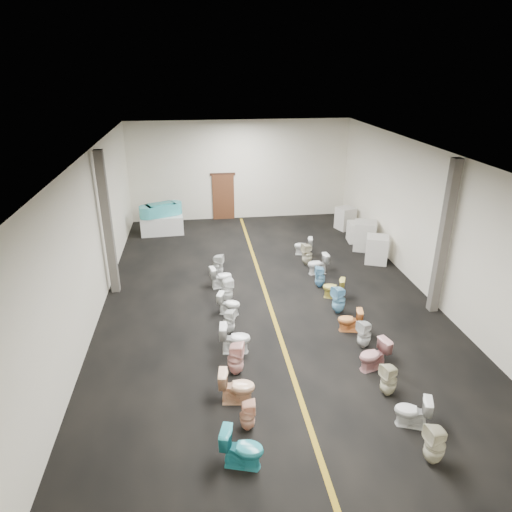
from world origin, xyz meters
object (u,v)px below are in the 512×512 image
object	(u,v)px
appliance_crate_a	(377,249)
toilet_right_11	(303,246)
toilet_left_9	(218,266)
toilet_right_8	(320,277)
toilet_left_0	(242,448)
toilet_left_1	(247,416)
toilet_right_10	(307,254)
toilet_left_8	(221,277)
toilet_right_3	(374,355)
toilet_left_4	(235,338)
toilet_right_5	(350,320)
toilet_left_3	(236,359)
bathtub	(161,209)
appliance_crate_b	(365,236)
toilet_right_1	(412,412)
display_table	(162,225)
toilet_right_9	(318,264)
toilet_right_2	(389,380)
toilet_left_6	(229,304)
appliance_crate_d	(345,218)
appliance_crate_c	(357,232)
toilet_right_7	(333,288)
toilet_right_4	(364,334)
toilet_right_0	(435,445)
toilet_right_6	(339,300)
toilet_left_2	(237,387)
toilet_left_7	(227,290)
toilet_left_5	(229,321)

from	to	relation	value
appliance_crate_a	toilet_right_11	world-z (taller)	appliance_crate_a
toilet_left_9	toilet_right_8	size ratio (longest dim) A/B	1.11
toilet_left_0	toilet_left_1	size ratio (longest dim) A/B	1.16
toilet_right_8	toilet_right_10	size ratio (longest dim) A/B	0.89
toilet_left_8	toilet_right_3	bearing A→B (deg)	-157.07
toilet_left_4	toilet_right_5	world-z (taller)	toilet_left_4
toilet_right_5	toilet_right_8	bearing A→B (deg)	-166.14
toilet_left_3	toilet_right_10	bearing A→B (deg)	-13.24
bathtub	appliance_crate_b	distance (m)	8.47
appliance_crate_a	toilet_right_1	xyz separation A→B (m)	(-2.37, -8.01, -0.14)
display_table	appliance_crate_b	distance (m)	8.46
toilet_right_9	toilet_right_11	xyz separation A→B (m)	(-0.10, 1.76, -0.02)
appliance_crate_b	toilet_right_2	bearing A→B (deg)	-106.51
toilet_left_0	toilet_left_6	world-z (taller)	toilet_left_0
bathtub	appliance_crate_d	size ratio (longest dim) A/B	1.80
display_table	toilet_left_4	size ratio (longest dim) A/B	2.25
appliance_crate_c	toilet_left_9	size ratio (longest dim) A/B	1.02
toilet_right_1	toilet_right_7	distance (m)	5.50
toilet_left_1	toilet_right_11	xyz separation A→B (m)	(3.16, 8.72, 0.01)
appliance_crate_d	toilet_right_4	bearing A→B (deg)	-104.82
appliance_crate_a	toilet_right_0	world-z (taller)	appliance_crate_a
toilet_left_9	toilet_right_3	size ratio (longest dim) A/B	1.06
toilet_right_10	toilet_left_4	bearing A→B (deg)	-44.07
toilet_right_9	toilet_right_11	distance (m)	1.76
display_table	toilet_right_6	xyz separation A→B (m)	(5.47, -7.57, 0.03)
toilet_left_9	toilet_right_10	distance (m)	3.30
appliance_crate_c	toilet_right_6	bearing A→B (deg)	-114.11
toilet_right_7	toilet_right_10	size ratio (longest dim) A/B	0.83
toilet_right_4	toilet_right_1	bearing A→B (deg)	-21.33
toilet_right_2	toilet_right_6	distance (m)	3.63
appliance_crate_d	toilet_right_8	xyz separation A→B (m)	(-2.58, -5.40, -0.12)
toilet_right_3	toilet_right_8	world-z (taller)	toilet_right_3
toilet_left_1	toilet_left_8	xyz separation A→B (m)	(-0.12, 6.38, 0.02)
toilet_left_8	toilet_right_10	bearing A→B (deg)	-78.32
toilet_left_8	toilet_right_4	bearing A→B (deg)	-150.52
appliance_crate_d	toilet_left_3	distance (m)	11.13
toilet_left_0	toilet_right_11	xyz separation A→B (m)	(3.35, 9.59, -0.05)
toilet_left_2	toilet_right_11	world-z (taller)	toilet_left_2
toilet_left_7	toilet_right_2	distance (m)	5.73
toilet_right_8	toilet_left_7	bearing A→B (deg)	-70.70
toilet_left_2	toilet_left_3	xyz separation A→B (m)	(0.06, 0.96, 0.03)
toilet_left_3	toilet_right_10	world-z (taller)	toilet_left_3
toilet_left_5	toilet_right_5	distance (m)	3.28
toilet_right_3	toilet_right_8	distance (m)	4.40
toilet_right_0	toilet_right_2	bearing A→B (deg)	176.32
bathtub	appliance_crate_d	distance (m)	7.99
appliance_crate_b	toilet_right_3	distance (m)	7.79
toilet_left_6	toilet_right_10	world-z (taller)	toilet_right_10
appliance_crate_b	toilet_right_8	distance (m)	3.96
appliance_crate_b	toilet_left_0	distance (m)	11.43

